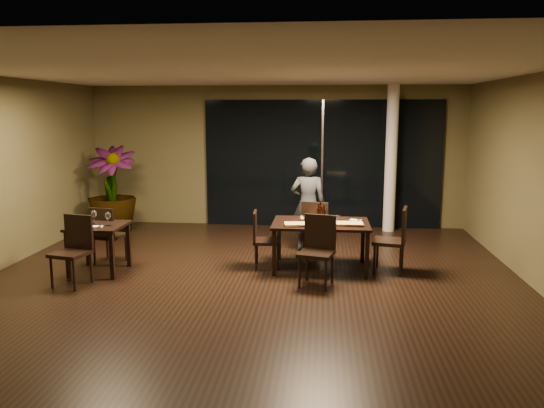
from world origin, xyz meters
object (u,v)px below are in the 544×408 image
Objects in this scene: chair_main_far at (316,226)px; chair_main_right at (395,237)px; side_table at (98,233)px; chair_main_near at (318,246)px; bottle_a at (318,213)px; diner at (308,205)px; bottle_b at (324,214)px; bottle_c at (320,211)px; chair_side_far at (106,232)px; potted_plant at (112,190)px; chair_side_near at (74,246)px; main_table at (321,227)px; chair_main_left at (262,236)px.

chair_main_right reaches higher than chair_main_far.
chair_main_right is (4.54, 0.41, -0.05)m from side_table.
side_table is 3.38m from chair_main_near.
diner is at bearing 100.20° from bottle_a.
bottle_c is at bearing 110.48° from bottle_b.
bottle_c is at bearing -88.81° from chair_main_right.
chair_side_far reaches higher than side_table.
chair_main_far is at bearing -156.75° from chair_side_far.
chair_main_right is 5.88m from potted_plant.
chair_side_near is 3.72m from bottle_c.
chair_side_near is 3.55× the size of bottle_b.
diner reaches higher than chair_main_near.
potted_plant is at bearing -16.33° from diner.
chair_side_near is at bearing -163.32° from bottle_b.
bottle_b is at bearing -22.66° from main_table.
side_table is 0.80× the size of chair_side_near.
chair_main_near is at bearing 179.76° from chair_side_far.
potted_plant is (-0.76, 3.27, 0.32)m from chair_side_near.
chair_side_near is at bearing -162.45° from bottle_a.
bottle_b is at bearing 97.93° from chair_main_near.
chair_side_far is at bearing -177.30° from chair_main_near.
bottle_a is (0.88, 0.03, 0.39)m from chair_main_left.
bottle_b is (3.56, 1.07, 0.33)m from chair_side_near.
bottle_a is at bearing 29.85° from chair_side_near.
chair_main_right is at bearing -22.82° from potted_plant.
chair_main_left is at bearing -179.98° from bottle_b.
bottle_b reaches higher than chair_main_far.
diner is 1.15m from bottle_b.
diner is 1.10m from bottle_a.
bottle_b is (0.13, -0.68, 0.34)m from chair_main_far.
chair_main_far is 0.55× the size of potted_plant.
chair_side_near is (-4.65, -0.99, -0.01)m from chair_main_right.
bottle_b is (4.31, -2.20, 0.01)m from potted_plant.
chair_main_far is 1.43m from chair_main_right.
main_table is 5.35× the size of bottle_b.
potted_plant is (-4.03, 1.09, 0.05)m from diner.
bottle_b is at bearing -20.00° from bottle_a.
chair_main_left is 1.04m from bottle_b.
chair_main_near is 0.60× the size of diner.
bottle_c is (-1.15, 0.22, 0.34)m from chair_main_right.
potted_plant is (-0.87, 2.68, 0.26)m from side_table.
chair_main_far is 3.06× the size of bottle_c.
chair_side_far is at bearing -176.73° from bottle_c.
bottle_b is at bearing 7.94° from side_table.
chair_side_far is 3.38× the size of bottle_b.
chair_side_near is at bearing 108.56° from chair_main_left.
bottle_b is at bearing 103.05° from diner.
chair_side_far is 3.44m from diner.
chair_main_right is 1.23m from bottle_a.
chair_side_far is 0.54× the size of potted_plant.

